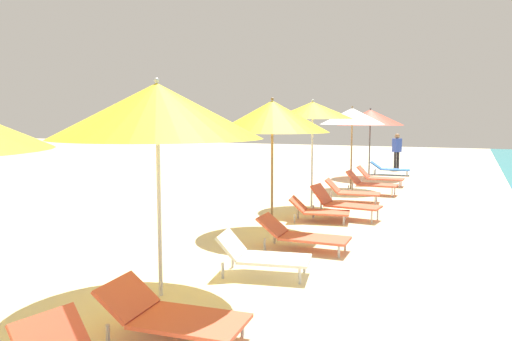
# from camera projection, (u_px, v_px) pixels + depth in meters

# --- Properties ---
(umbrella_third) EXTENTS (2.53, 2.53, 2.65)m
(umbrella_third) POSITION_uv_depth(u_px,v_px,m) (157.00, 111.00, 5.86)
(umbrella_third) COLOR silver
(umbrella_third) RESTS_ON ground
(lounger_third_shoreside) EXTENTS (1.35, 0.85, 0.58)m
(lounger_third_shoreside) POSITION_uv_depth(u_px,v_px,m) (262.00, 255.00, 6.85)
(lounger_third_shoreside) COLOR white
(lounger_third_shoreside) RESTS_ON ground
(lounger_third_inland) EXTENTS (1.48, 0.79, 0.54)m
(lounger_third_inland) POSITION_uv_depth(u_px,v_px,m) (171.00, 314.00, 4.85)
(lounger_third_inland) COLOR #D8593F
(lounger_third_inland) RESTS_ON ground
(umbrella_fourth) EXTENTS (2.19, 2.19, 2.57)m
(umbrella_fourth) POSITION_uv_depth(u_px,v_px,m) (272.00, 117.00, 9.38)
(umbrella_fourth) COLOR olive
(umbrella_fourth) RESTS_ON ground
(lounger_fourth_shoreside) EXTENTS (1.32, 0.78, 0.51)m
(lounger_fourth_shoreside) POSITION_uv_depth(u_px,v_px,m) (318.00, 210.00, 10.40)
(lounger_fourth_shoreside) COLOR #D8593F
(lounger_fourth_shoreside) RESTS_ON ground
(lounger_fourth_inland) EXTENTS (1.52, 0.63, 0.54)m
(lounger_fourth_inland) POSITION_uv_depth(u_px,v_px,m) (302.00, 235.00, 8.17)
(lounger_fourth_inland) COLOR #D8593F
(lounger_fourth_inland) RESTS_ON ground
(umbrella_fifth) EXTENTS (1.98, 1.98, 2.63)m
(umbrella_fifth) POSITION_uv_depth(u_px,v_px,m) (313.00, 111.00, 11.90)
(umbrella_fifth) COLOR silver
(umbrella_fifth) RESTS_ON ground
(lounger_fifth_shoreside) EXTENTS (1.45, 0.72, 0.59)m
(lounger_fifth_shoreside) POSITION_uv_depth(u_px,v_px,m) (351.00, 191.00, 12.87)
(lounger_fifth_shoreside) COLOR #D8593F
(lounger_fifth_shoreside) RESTS_ON ground
(lounger_fifth_inland) EXTENTS (1.52, 0.69, 0.71)m
(lounger_fifth_inland) POSITION_uv_depth(u_px,v_px,m) (343.00, 203.00, 10.73)
(lounger_fifth_inland) COLOR #D8593F
(lounger_fifth_inland) RESTS_ON ground
(umbrella_sixth) EXTENTS (1.97, 1.97, 2.54)m
(umbrella_sixth) POSITION_uv_depth(u_px,v_px,m) (352.00, 116.00, 15.04)
(umbrella_sixth) COLOR olive
(umbrella_sixth) RESTS_ON ground
(lounger_sixth_shoreside) EXTENTS (1.48, 0.63, 0.63)m
(lounger_sixth_shoreside) POSITION_uv_depth(u_px,v_px,m) (379.00, 177.00, 15.89)
(lounger_sixth_shoreside) COLOR #D8593F
(lounger_sixth_shoreside) RESTS_ON ground
(lounger_sixth_inland) EXTENTS (1.42, 0.60, 0.67)m
(lounger_sixth_inland) POSITION_uv_depth(u_px,v_px,m) (370.00, 183.00, 14.09)
(lounger_sixth_inland) COLOR #D8593F
(lounger_sixth_inland) RESTS_ON ground
(umbrella_farthest) EXTENTS (2.41, 2.41, 2.55)m
(umbrella_farthest) POSITION_uv_depth(u_px,v_px,m) (370.00, 117.00, 17.97)
(umbrella_farthest) COLOR #4C4C51
(umbrella_farthest) RESTS_ON ground
(lounger_farthest_shoreside) EXTENTS (1.51, 0.70, 0.51)m
(lounger_farthest_shoreside) POSITION_uv_depth(u_px,v_px,m) (389.00, 168.00, 18.92)
(lounger_farthest_shoreside) COLOR blue
(lounger_farthest_shoreside) RESTS_ON ground
(person_walking_near) EXTENTS (0.39, 0.42, 1.53)m
(person_walking_near) POSITION_uv_depth(u_px,v_px,m) (397.00, 148.00, 20.66)
(person_walking_near) COLOR #262628
(person_walking_near) RESTS_ON ground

